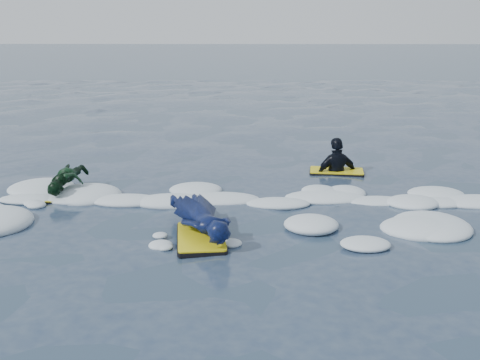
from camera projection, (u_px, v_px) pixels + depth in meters
name	position (u px, v px, depth m)	size (l,w,h in m)	color
ground	(222.00, 233.00, 8.62)	(120.00, 120.00, 0.00)	#1C2F44
foam_band	(224.00, 211.00, 9.62)	(12.00, 3.10, 0.30)	white
prone_woman_unit	(202.00, 219.00, 8.46)	(1.28, 1.93, 0.48)	black
prone_child_unit	(68.00, 182.00, 10.39)	(0.69, 1.26, 0.48)	black
waiting_rider_unit	(336.00, 177.00, 11.87)	(1.11, 0.70, 1.58)	black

